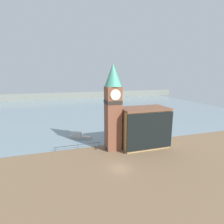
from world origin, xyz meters
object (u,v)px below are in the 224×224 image
at_px(clock_tower, 113,105).
at_px(mooring_bollard_near, 106,148).
at_px(boat_near, 79,136).
at_px(pier_building, 144,127).
at_px(mooring_bollard_far, 96,148).

distance_m(clock_tower, mooring_bollard_near, 10.97).
relative_size(clock_tower, boat_near, 3.27).
height_order(clock_tower, pier_building, clock_tower).
bearing_deg(clock_tower, pier_building, -5.99).
height_order(mooring_bollard_near, mooring_bollard_far, mooring_bollard_near).
bearing_deg(mooring_bollard_far, mooring_bollard_near, -22.33).
relative_size(clock_tower, mooring_bollard_near, 25.45).
height_order(pier_building, boat_near, pier_building).
height_order(clock_tower, boat_near, clock_tower).
bearing_deg(mooring_bollard_near, boat_near, 117.01).
height_order(pier_building, mooring_bollard_near, pier_building).
height_order(pier_building, mooring_bollard_far, pier_building).
relative_size(clock_tower, mooring_bollard_far, 29.19).
height_order(boat_near, mooring_bollard_far, boat_near).
bearing_deg(pier_building, clock_tower, 174.01).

